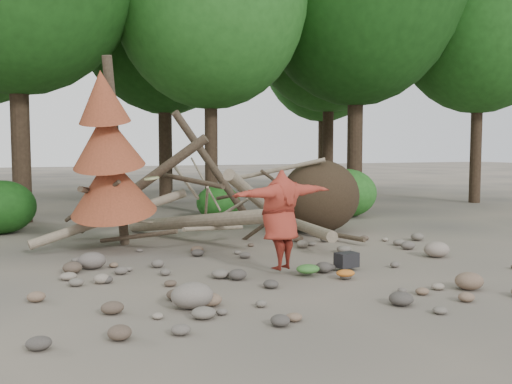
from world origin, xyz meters
name	(u,v)px	position (x,y,z in m)	size (l,w,h in m)	color
ground	(304,272)	(0.00, 0.00, 0.00)	(120.00, 120.00, 0.00)	#514C44
deadfall_pile	(302,198)	(2.02, 4.24, 0.95)	(8.55, 5.24, 3.30)	#332619
dead_conifer	(109,157)	(-3.12, 3.37, 2.11)	(2.06, 2.16, 4.35)	#4C3F30
bush_left	(1,207)	(-5.50, 7.20, 0.72)	(1.80, 1.80, 1.44)	#174913
bush_mid	(218,203)	(0.80, 7.80, 0.56)	(1.40, 1.40, 1.12)	#205C1A
bush_right	(346,193)	(5.00, 7.00, 0.80)	(2.00, 2.00, 1.60)	#296D22
frisbee_thrower	(280,220)	(-0.46, 0.07, 1.00)	(3.59, 1.23, 1.84)	maroon
backpack	(347,263)	(0.81, -0.16, 0.14)	(0.41, 0.28, 0.28)	black
cloth_green	(308,272)	(-0.10, -0.34, 0.08)	(0.43, 0.36, 0.16)	#356A2A
cloth_orange	(346,276)	(0.41, -0.81, 0.06)	(0.34, 0.28, 0.12)	#B6601F
boulder_front_left	(192,295)	(-2.58, -1.57, 0.19)	(0.62, 0.56, 0.37)	slate
boulder_front_right	(469,281)	(1.93, -2.18, 0.14)	(0.48, 0.43, 0.29)	brown
boulder_mid_right	(437,249)	(3.25, 0.26, 0.16)	(0.55, 0.49, 0.33)	gray
boulder_mid_left	(92,261)	(-3.68, 1.73, 0.16)	(0.53, 0.48, 0.32)	#665C56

